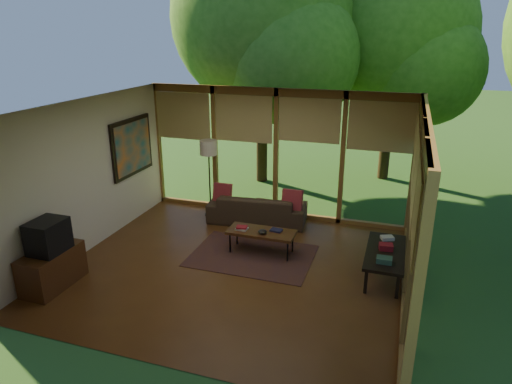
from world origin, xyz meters
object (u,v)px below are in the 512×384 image
(coffee_table, at_px, (261,233))
(floor_lamp, at_px, (209,152))
(sofa, at_px, (257,208))
(side_console, at_px, (385,254))
(media_cabinet, at_px, (52,268))
(television, at_px, (48,236))

(coffee_table, bearing_deg, floor_lamp, 139.48)
(sofa, relative_size, side_console, 1.43)
(media_cabinet, distance_m, coffee_table, 3.44)
(floor_lamp, xyz_separation_m, coffee_table, (1.57, -1.35, -1.01))
(sofa, xyz_separation_m, television, (-2.21, -3.41, 0.56))
(coffee_table, xyz_separation_m, side_console, (2.14, -0.18, 0.02))
(media_cabinet, height_order, television, television)
(side_console, bearing_deg, media_cabinet, -158.64)
(sofa, bearing_deg, coffee_table, 104.75)
(sofa, height_order, coffee_table, sofa)
(media_cabinet, xyz_separation_m, side_console, (4.87, 1.90, 0.11))
(television, xyz_separation_m, side_console, (4.85, 1.90, -0.44))
(media_cabinet, bearing_deg, television, 0.00)
(sofa, distance_m, floor_lamp, 1.54)
(sofa, relative_size, coffee_table, 1.67)
(media_cabinet, distance_m, floor_lamp, 3.79)
(sofa, relative_size, television, 3.64)
(media_cabinet, xyz_separation_m, television, (0.02, 0.00, 0.55))
(floor_lamp, xyz_separation_m, side_console, (3.71, -1.52, -1.00))
(floor_lamp, height_order, coffee_table, floor_lamp)
(floor_lamp, bearing_deg, coffee_table, -40.52)
(media_cabinet, distance_m, side_console, 5.23)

